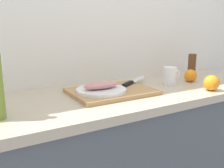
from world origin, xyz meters
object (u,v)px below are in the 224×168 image
object	(u,v)px
cutting_board	(112,92)
chef_knife	(132,82)
fish_fillet	(101,85)
coffee_mug_0	(170,76)
orange_0	(191,76)
white_plate	(101,90)
pepper_mill	(192,66)

from	to	relation	value
cutting_board	chef_knife	size ratio (longest dim) A/B	1.59
fish_fillet	coffee_mug_0	world-z (taller)	coffee_mug_0
chef_knife	orange_0	distance (m)	0.41
chef_knife	orange_0	world-z (taller)	orange_0
white_plate	fish_fillet	distance (m)	0.03
fish_fillet	orange_0	world-z (taller)	orange_0
chef_knife	coffee_mug_0	world-z (taller)	coffee_mug_0
fish_fillet	orange_0	distance (m)	0.64
cutting_board	chef_knife	distance (m)	0.18
cutting_board	coffee_mug_0	bearing A→B (deg)	1.23
cutting_board	orange_0	bearing A→B (deg)	0.27
cutting_board	pepper_mill	size ratio (longest dim) A/B	2.54
orange_0	pepper_mill	distance (m)	0.15
chef_knife	pepper_mill	size ratio (longest dim) A/B	1.59
coffee_mug_0	pepper_mill	distance (m)	0.30
coffee_mug_0	fish_fillet	bearing A→B (deg)	-178.03
fish_fillet	chef_knife	bearing A→B (deg)	18.00
coffee_mug_0	cutting_board	bearing A→B (deg)	-178.77
cutting_board	fish_fillet	world-z (taller)	fish_fillet
chef_knife	orange_0	size ratio (longest dim) A/B	3.34
fish_fillet	coffee_mug_0	xyz separation A→B (m)	(0.47, 0.02, 0.00)
fish_fillet	pepper_mill	distance (m)	0.76
fish_fillet	orange_0	xyz separation A→B (m)	(0.64, 0.01, -0.01)
pepper_mill	orange_0	bearing A→B (deg)	-139.84
cutting_board	pepper_mill	bearing A→B (deg)	7.81
cutting_board	fish_fillet	xyz separation A→B (m)	(-0.07, -0.01, 0.04)
cutting_board	coffee_mug_0	distance (m)	0.41
fish_fillet	orange_0	bearing A→B (deg)	0.91
fish_fillet	pepper_mill	bearing A→B (deg)	7.70
cutting_board	chef_knife	world-z (taller)	chef_knife
cutting_board	pepper_mill	world-z (taller)	pepper_mill
fish_fillet	pepper_mill	world-z (taller)	pepper_mill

